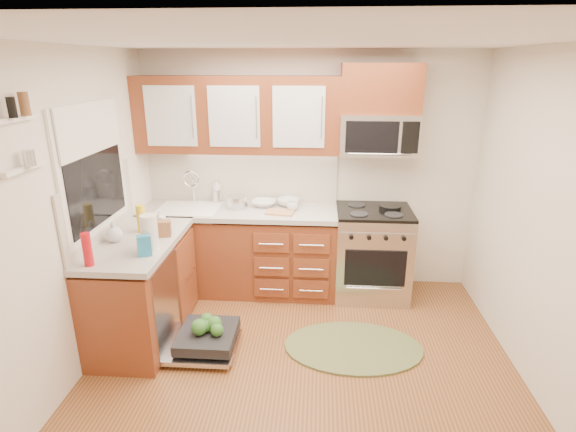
# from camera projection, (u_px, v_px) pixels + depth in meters

# --- Properties ---
(floor) EXTENTS (3.50, 3.50, 0.00)m
(floor) POSITION_uv_depth(u_px,v_px,m) (301.00, 377.00, 3.57)
(floor) COLOR brown
(floor) RESTS_ON ground
(ceiling) EXTENTS (3.50, 3.50, 0.00)m
(ceiling) POSITION_uv_depth(u_px,v_px,m) (305.00, 40.00, 2.76)
(ceiling) COLOR white
(ceiling) RESTS_ON ground
(wall_back) EXTENTS (3.50, 0.04, 2.50)m
(wall_back) POSITION_uv_depth(u_px,v_px,m) (309.00, 173.00, 4.82)
(wall_back) COLOR silver
(wall_back) RESTS_ON ground
(wall_front) EXTENTS (3.50, 0.04, 2.50)m
(wall_front) POSITION_uv_depth(u_px,v_px,m) (282.00, 413.00, 1.51)
(wall_front) COLOR silver
(wall_front) RESTS_ON ground
(wall_left) EXTENTS (0.04, 3.50, 2.50)m
(wall_left) POSITION_uv_depth(u_px,v_px,m) (64.00, 224.00, 3.28)
(wall_left) COLOR silver
(wall_left) RESTS_ON ground
(wall_right) EXTENTS (0.04, 3.50, 2.50)m
(wall_right) POSITION_uv_depth(u_px,v_px,m) (560.00, 237.00, 3.05)
(wall_right) COLOR silver
(wall_right) RESTS_ON ground
(base_cabinet_back) EXTENTS (2.05, 0.60, 0.85)m
(base_cabinet_back) POSITION_uv_depth(u_px,v_px,m) (240.00, 253.00, 4.85)
(base_cabinet_back) COLOR brown
(base_cabinet_back) RESTS_ON ground
(base_cabinet_left) EXTENTS (0.60, 1.25, 0.85)m
(base_cabinet_left) POSITION_uv_depth(u_px,v_px,m) (143.00, 292.00, 4.02)
(base_cabinet_left) COLOR brown
(base_cabinet_left) RESTS_ON ground
(countertop_back) EXTENTS (2.07, 0.64, 0.05)m
(countertop_back) POSITION_uv_depth(u_px,v_px,m) (238.00, 211.00, 4.69)
(countertop_back) COLOR #AAA49C
(countertop_back) RESTS_ON base_cabinet_back
(countertop_left) EXTENTS (0.64, 1.27, 0.05)m
(countertop_left) POSITION_uv_depth(u_px,v_px,m) (138.00, 243.00, 3.87)
(countertop_left) COLOR #AAA49C
(countertop_left) RESTS_ON base_cabinet_left
(backsplash_back) EXTENTS (2.05, 0.02, 0.57)m
(backsplash_back) POSITION_uv_depth(u_px,v_px,m) (242.00, 176.00, 4.86)
(backsplash_back) COLOR beige
(backsplash_back) RESTS_ON ground
(backsplash_left) EXTENTS (0.02, 1.25, 0.57)m
(backsplash_left) POSITION_uv_depth(u_px,v_px,m) (100.00, 208.00, 3.79)
(backsplash_left) COLOR beige
(backsplash_left) RESTS_ON ground
(upper_cabinets) EXTENTS (2.05, 0.35, 0.75)m
(upper_cabinets) POSITION_uv_depth(u_px,v_px,m) (237.00, 115.00, 4.50)
(upper_cabinets) COLOR brown
(upper_cabinets) RESTS_ON ground
(cabinet_over_mw) EXTENTS (0.76, 0.35, 0.47)m
(cabinet_over_mw) POSITION_uv_depth(u_px,v_px,m) (381.00, 88.00, 4.32)
(cabinet_over_mw) COLOR brown
(cabinet_over_mw) RESTS_ON ground
(range) EXTENTS (0.76, 0.64, 0.95)m
(range) POSITION_uv_depth(u_px,v_px,m) (372.00, 253.00, 4.72)
(range) COLOR silver
(range) RESTS_ON ground
(microwave) EXTENTS (0.76, 0.38, 0.40)m
(microwave) POSITION_uv_depth(u_px,v_px,m) (378.00, 134.00, 4.44)
(microwave) COLOR silver
(microwave) RESTS_ON ground
(sink) EXTENTS (0.62, 0.50, 0.26)m
(sink) POSITION_uv_depth(u_px,v_px,m) (189.00, 220.00, 4.73)
(sink) COLOR white
(sink) RESTS_ON ground
(dishwasher) EXTENTS (0.70, 0.60, 0.20)m
(dishwasher) POSITION_uv_depth(u_px,v_px,m) (203.00, 340.00, 3.88)
(dishwasher) COLOR silver
(dishwasher) RESTS_ON ground
(window) EXTENTS (0.03, 1.05, 1.05)m
(window) POSITION_uv_depth(u_px,v_px,m) (93.00, 169.00, 3.65)
(window) COLOR white
(window) RESTS_ON ground
(window_blind) EXTENTS (0.02, 0.96, 0.40)m
(window_blind) POSITION_uv_depth(u_px,v_px,m) (90.00, 128.00, 3.55)
(window_blind) COLOR white
(window_blind) RESTS_ON ground
(shelf_upper) EXTENTS (0.04, 0.40, 0.03)m
(shelf_upper) POSITION_uv_depth(u_px,v_px,m) (15.00, 119.00, 2.69)
(shelf_upper) COLOR white
(shelf_upper) RESTS_ON ground
(shelf_lower) EXTENTS (0.04, 0.40, 0.03)m
(shelf_lower) POSITION_uv_depth(u_px,v_px,m) (25.00, 168.00, 2.79)
(shelf_lower) COLOR white
(shelf_lower) RESTS_ON ground
(rug) EXTENTS (1.35, 1.04, 0.02)m
(rug) POSITION_uv_depth(u_px,v_px,m) (353.00, 347.00, 3.93)
(rug) COLOR olive
(rug) RESTS_ON ground
(skillet) EXTENTS (0.29, 0.29, 0.04)m
(skillet) POSITION_uv_depth(u_px,v_px,m) (390.00, 207.00, 4.59)
(skillet) COLOR black
(skillet) RESTS_ON range
(stock_pot) EXTENTS (0.28, 0.28, 0.13)m
(stock_pot) POSITION_uv_depth(u_px,v_px,m) (237.00, 202.00, 4.69)
(stock_pot) COLOR silver
(stock_pot) RESTS_ON countertop_back
(cutting_board) EXTENTS (0.30, 0.22, 0.02)m
(cutting_board) POSITION_uv_depth(u_px,v_px,m) (280.00, 212.00, 4.54)
(cutting_board) COLOR #AF7C50
(cutting_board) RESTS_ON countertop_back
(canister) EXTENTS (0.11, 0.11, 0.15)m
(canister) POSITION_uv_depth(u_px,v_px,m) (216.00, 196.00, 4.87)
(canister) COLOR silver
(canister) RESTS_ON countertop_back
(paper_towel_roll) EXTENTS (0.18, 0.18, 0.29)m
(paper_towel_roll) POSITION_uv_depth(u_px,v_px,m) (149.00, 232.00, 3.62)
(paper_towel_roll) COLOR white
(paper_towel_roll) RESTS_ON countertop_left
(mustard_bottle) EXTENTS (0.09, 0.09, 0.25)m
(mustard_bottle) POSITION_uv_depth(u_px,v_px,m) (141.00, 219.00, 4.01)
(mustard_bottle) COLOR yellow
(mustard_bottle) RESTS_ON countertop_left
(red_bottle) EXTENTS (0.09, 0.09, 0.26)m
(red_bottle) POSITION_uv_depth(u_px,v_px,m) (87.00, 250.00, 3.33)
(red_bottle) COLOR red
(red_bottle) RESTS_ON countertop_left
(wooden_box) EXTENTS (0.16, 0.13, 0.14)m
(wooden_box) POSITION_uv_depth(u_px,v_px,m) (163.00, 228.00, 3.93)
(wooden_box) COLOR brown
(wooden_box) RESTS_ON countertop_left
(blue_carton) EXTENTS (0.12, 0.10, 0.17)m
(blue_carton) POSITION_uv_depth(u_px,v_px,m) (144.00, 246.00, 3.52)
(blue_carton) COLOR teal
(blue_carton) RESTS_ON countertop_left
(bowl_a) EXTENTS (0.27, 0.27, 0.06)m
(bowl_a) POSITION_uv_depth(u_px,v_px,m) (264.00, 203.00, 4.76)
(bowl_a) COLOR #999999
(bowl_a) RESTS_ON countertop_back
(bowl_b) EXTENTS (0.31, 0.31, 0.08)m
(bowl_b) POSITION_uv_depth(u_px,v_px,m) (288.00, 202.00, 4.78)
(bowl_b) COLOR #999999
(bowl_b) RESTS_ON countertop_back
(cup) EXTENTS (0.14, 0.14, 0.09)m
(cup) POSITION_uv_depth(u_px,v_px,m) (292.00, 206.00, 4.62)
(cup) COLOR #999999
(cup) RESTS_ON countertop_back
(soap_bottle_a) EXTENTS (0.13, 0.13, 0.27)m
(soap_bottle_a) POSITION_uv_depth(u_px,v_px,m) (217.00, 190.00, 4.88)
(soap_bottle_a) COLOR #999999
(soap_bottle_a) RESTS_ON countertop_back
(soap_bottle_b) EXTENTS (0.09, 0.09, 0.19)m
(soap_bottle_b) POSITION_uv_depth(u_px,v_px,m) (160.00, 220.00, 4.07)
(soap_bottle_b) COLOR #999999
(soap_bottle_b) RESTS_ON countertop_left
(soap_bottle_c) EXTENTS (0.15, 0.15, 0.18)m
(soap_bottle_c) POSITION_uv_depth(u_px,v_px,m) (114.00, 232.00, 3.80)
(soap_bottle_c) COLOR #999999
(soap_bottle_c) RESTS_ON countertop_left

